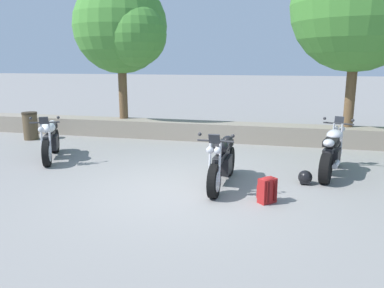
{
  "coord_description": "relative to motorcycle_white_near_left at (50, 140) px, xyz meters",
  "views": [
    {
      "loc": [
        1.81,
        -6.59,
        2.42
      ],
      "look_at": [
        -0.07,
        1.2,
        0.65
      ],
      "focal_mm": 35.29,
      "sensor_mm": 36.0,
      "label": 1
    }
  ],
  "objects": [
    {
      "name": "motorcycle_black_centre",
      "position": [
        4.5,
        -1.05,
        0.0
      ],
      "size": [
        0.67,
        2.06,
        1.18
      ],
      "color": "black",
      "rests_on": "ground"
    },
    {
      "name": "stone_wall",
      "position": [
        3.8,
        3.27,
        -0.21
      ],
      "size": [
        36.0,
        0.8,
        0.55
      ],
      "primitive_type": "cube",
      "color": "gray",
      "rests_on": "ground"
    },
    {
      "name": "trash_bin",
      "position": [
        -2.05,
        2.02,
        -0.05
      ],
      "size": [
        0.46,
        0.46,
        0.86
      ],
      "color": "brown",
      "rests_on": "ground"
    },
    {
      "name": "leafy_tree_mid_left",
      "position": [
        7.65,
        3.35,
        3.35
      ],
      "size": [
        3.82,
        3.63,
        5.19
      ],
      "color": "brown",
      "rests_on": "stone_wall"
    },
    {
      "name": "motorcycle_silver_far_right",
      "position": [
        6.71,
        0.28,
        0.0
      ],
      "size": [
        0.84,
        2.03,
        1.18
      ],
      "color": "black",
      "rests_on": "ground"
    },
    {
      "name": "ground_plane",
      "position": [
        3.8,
        -1.53,
        -0.49
      ],
      "size": [
        120.0,
        120.0,
        0.0
      ],
      "primitive_type": "plane",
      "color": "gray"
    },
    {
      "name": "rider_backpack",
      "position": [
        5.42,
        -1.77,
        -0.24
      ],
      "size": [
        0.35,
        0.35,
        0.47
      ],
      "color": "#A31E1E",
      "rests_on": "ground"
    },
    {
      "name": "leafy_tree_far_left",
      "position": [
        0.61,
        3.38,
        2.93
      ],
      "size": [
        3.11,
        2.96,
        4.42
      ],
      "color": "brown",
      "rests_on": "stone_wall"
    },
    {
      "name": "rider_helmet",
      "position": [
        6.12,
        -0.57,
        -0.35
      ],
      "size": [
        0.28,
        0.28,
        0.28
      ],
      "color": "black",
      "rests_on": "ground"
    },
    {
      "name": "motorcycle_white_near_left",
      "position": [
        0.0,
        0.0,
        0.0
      ],
      "size": [
        1.13,
        1.92,
        1.18
      ],
      "color": "black",
      "rests_on": "ground"
    }
  ]
}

